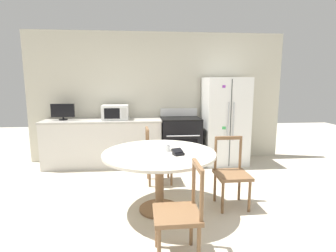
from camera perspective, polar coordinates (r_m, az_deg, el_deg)
ground_plane at (r=3.24m, az=0.88°, el=-20.39°), size 14.00×14.00×0.00m
back_wall at (r=5.46m, az=-2.18°, el=6.24°), size 5.20×0.10×2.60m
kitchen_counter at (r=5.27m, az=-13.82°, el=-3.50°), size 2.25×0.64×0.90m
refrigerator at (r=5.33m, az=12.24°, el=1.09°), size 0.83×0.73×1.70m
oven_range at (r=5.23m, az=2.75°, el=-3.12°), size 0.76×0.68×1.08m
microwave at (r=5.14m, az=-11.38°, el=2.93°), size 0.49×0.37×0.28m
countertop_tv at (r=5.34m, az=-21.92°, el=3.00°), size 0.43×0.16×0.31m
dining_table at (r=3.29m, az=-1.90°, el=-7.72°), size 1.40×1.40×0.76m
dining_chair_near at (r=2.51m, az=2.57°, el=-18.52°), size 0.42×0.42×0.90m
dining_chair_right at (r=3.56m, az=13.63°, el=-10.08°), size 0.42×0.42×0.90m
dining_chair_far at (r=4.24m, az=-2.32°, el=-6.61°), size 0.44×0.44×0.90m
candle_glass at (r=3.29m, az=-0.19°, el=-4.82°), size 0.09×0.09×0.09m
wallet at (r=3.13m, az=2.16°, el=-5.78°), size 0.16×0.16×0.07m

